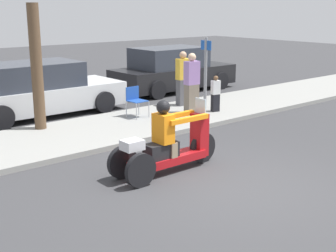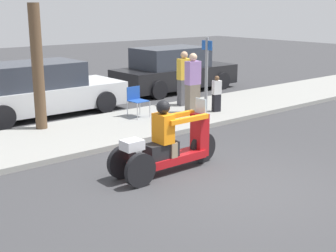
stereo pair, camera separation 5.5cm
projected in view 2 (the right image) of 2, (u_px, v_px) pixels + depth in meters
The scene contains 11 objects.
ground_plane at pixel (236, 187), 8.24m from camera, with size 60.00×60.00×0.00m, color #38383A.
sidewalk_strip at pixel (99, 131), 11.66m from camera, with size 28.00×2.80×0.12m.
motorcycle_trike at pixel (168, 147), 8.85m from camera, with size 2.39×0.66×1.42m.
spectator_near_curb at pixel (193, 85), 13.15m from camera, with size 0.42×0.27×1.70m.
spectator_far_back at pixel (184, 80), 14.21m from camera, with size 0.42×0.28×1.65m.
spectator_mid_group at pixel (217, 94), 13.43m from camera, with size 0.27×0.20×1.04m.
folding_chair_curbside at pixel (136, 98), 12.84m from camera, with size 0.49×0.49×0.82m.
parked_car_lot_center at pixel (40, 90), 13.49m from camera, with size 4.75×2.10×1.54m.
parked_car_lot_right at pixel (174, 71), 17.35m from camera, with size 4.76×2.08×1.62m.
tree_trunk at pixel (38, 67), 11.33m from camera, with size 0.28×0.28×3.05m.
street_sign at pixel (206, 77), 12.07m from camera, with size 0.08×0.36×2.20m.
Camera 2 is at (-5.82, -5.19, 3.10)m, focal length 50.00 mm.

